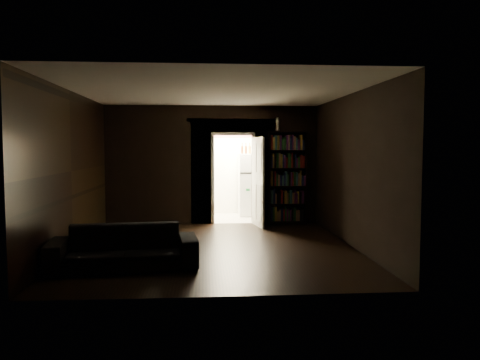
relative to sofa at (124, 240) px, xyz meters
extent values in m
plane|color=black|center=(1.40, 1.27, -0.42)|extent=(5.50, 5.50, 0.00)
cube|color=black|center=(0.17, 4.07, 0.98)|extent=(2.55, 0.10, 2.80)
cube|color=black|center=(3.12, 4.07, 0.98)|extent=(1.55, 0.10, 2.80)
cube|color=black|center=(1.90, 4.07, 2.03)|extent=(0.90, 0.10, 0.70)
cube|color=black|center=(-1.10, 1.27, 0.98)|extent=(0.02, 5.50, 2.80)
cube|color=black|center=(3.90, 1.27, 0.98)|extent=(0.02, 5.50, 2.80)
cube|color=black|center=(1.40, -1.48, 0.98)|extent=(5.00, 0.02, 2.80)
cube|color=beige|center=(1.40, 1.27, 2.38)|extent=(5.00, 5.50, 0.02)
cube|color=silver|center=(1.90, 4.01, 0.63)|extent=(1.04, 0.06, 2.17)
cube|color=beige|center=(1.90, 4.92, -0.47)|extent=(2.20, 1.80, 0.10)
cube|color=white|center=(1.90, 5.77, 0.78)|extent=(2.20, 0.10, 2.40)
cube|color=white|center=(0.85, 4.92, 0.78)|extent=(0.10, 1.60, 2.40)
cube|color=white|center=(2.95, 4.92, 0.78)|extent=(0.10, 1.60, 2.40)
cube|color=white|center=(1.90, 4.92, 2.03)|extent=(2.20, 1.80, 0.10)
cube|color=#B96466|center=(1.90, 5.71, 1.80)|extent=(2.00, 0.04, 0.26)
imported|color=black|center=(0.00, 0.00, 0.00)|extent=(2.27, 1.17, 0.84)
cube|color=black|center=(3.17, 3.86, 0.68)|extent=(0.94, 0.46, 2.20)
cube|color=white|center=(2.50, 5.30, 0.41)|extent=(0.78, 0.72, 1.65)
cube|color=silver|center=(2.44, 3.58, 0.61)|extent=(0.20, 0.85, 2.05)
cube|color=white|center=(2.94, 3.84, 1.94)|extent=(0.13, 0.13, 0.32)
cube|color=black|center=(2.46, 5.19, 1.37)|extent=(0.72, 0.19, 0.29)
camera|label=1|loc=(1.20, -7.06, 1.40)|focal=35.00mm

